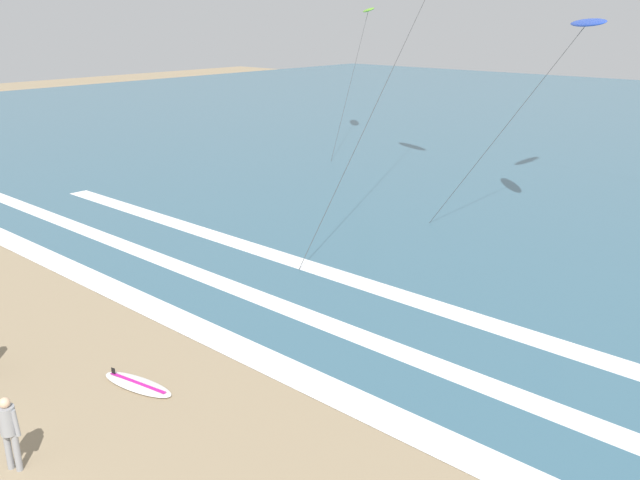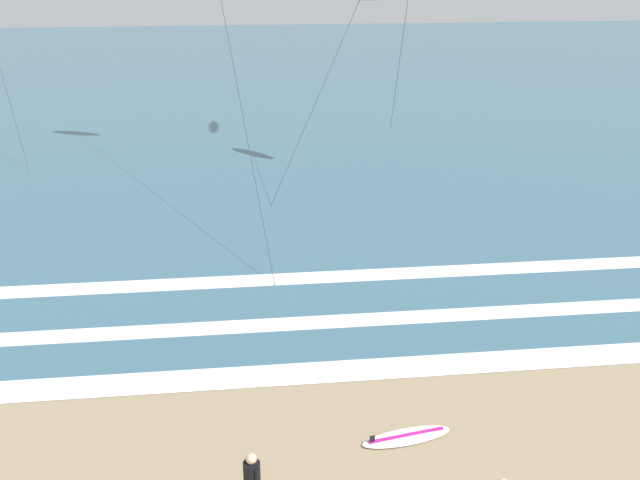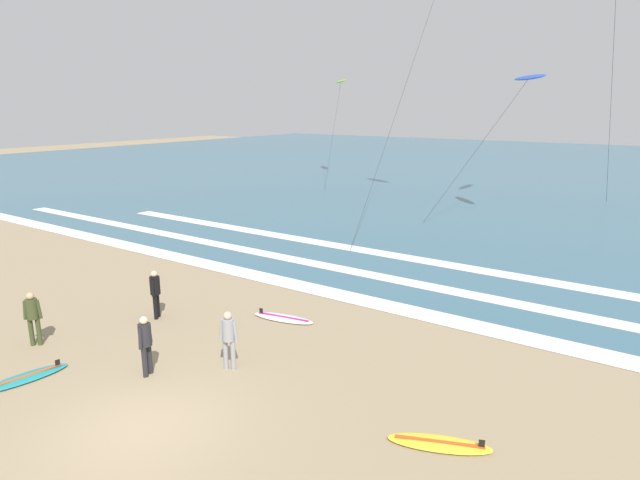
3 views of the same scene
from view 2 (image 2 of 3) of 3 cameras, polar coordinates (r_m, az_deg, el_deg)
The scene contains 5 objects.
ocean_surface at distance 61.78m, azimuth -2.23°, elevation 12.36°, with size 140.00×90.00×0.01m, color #386075.
wave_foam_shoreline at distance 19.74m, azimuth 9.08°, elevation -9.57°, with size 58.39×1.02×0.01m, color white.
wave_foam_mid_break at distance 21.67m, azimuth 2.61°, elevation -6.26°, with size 49.61×0.80×0.01m, color white.
wave_foam_outer_break at distance 24.51m, azimuth 3.05°, elevation -2.77°, with size 37.35×0.91×0.01m, color white.
surfboard_foreground_flat at distance 17.06m, azimuth 6.72°, elevation -14.93°, with size 2.17×0.98×0.25m.
Camera 2 is at (-4.62, -6.84, 10.23)m, focal length 41.21 mm.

